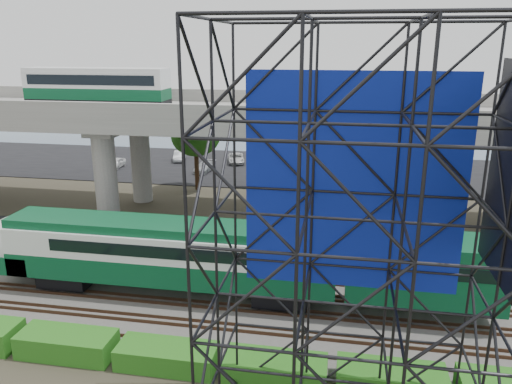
# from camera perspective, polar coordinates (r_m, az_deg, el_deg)

# --- Properties ---
(ground) EXTENTS (140.00, 140.00, 0.00)m
(ground) POSITION_cam_1_polar(r_m,az_deg,el_deg) (28.46, -8.99, -13.81)
(ground) COLOR #474233
(ground) RESTS_ON ground
(ballast_bed) EXTENTS (90.00, 12.00, 0.20)m
(ballast_bed) POSITION_cam_1_polar(r_m,az_deg,el_deg) (30.06, -7.74, -11.78)
(ballast_bed) COLOR slate
(ballast_bed) RESTS_ON ground
(service_road) EXTENTS (90.00, 5.00, 0.08)m
(service_road) POSITION_cam_1_polar(r_m,az_deg,el_deg) (37.46, -3.79, -5.82)
(service_road) COLOR black
(service_road) RESTS_ON ground
(parking_lot) EXTENTS (90.00, 18.00, 0.08)m
(parking_lot) POSITION_cam_1_polar(r_m,az_deg,el_deg) (59.44, 1.63, 2.71)
(parking_lot) COLOR black
(parking_lot) RESTS_ON ground
(harbor_water) EXTENTS (140.00, 40.00, 0.03)m
(harbor_water) POSITION_cam_1_polar(r_m,az_deg,el_deg) (80.80, 3.98, 6.38)
(harbor_water) COLOR #41516B
(harbor_water) RESTS_ON ground
(rail_tracks) EXTENTS (90.00, 9.52, 0.16)m
(rail_tracks) POSITION_cam_1_polar(r_m,az_deg,el_deg) (29.97, -7.76, -11.48)
(rail_tracks) COLOR #472D1E
(rail_tracks) RESTS_ON ballast_bed
(commuter_train) EXTENTS (29.30, 3.06, 4.30)m
(commuter_train) POSITION_cam_1_polar(r_m,az_deg,el_deg) (28.54, -5.88, -7.09)
(commuter_train) COLOR black
(commuter_train) RESTS_ON rail_tracks
(overpass) EXTENTS (80.00, 12.00, 12.40)m
(overpass) POSITION_cam_1_polar(r_m,az_deg,el_deg) (40.65, -3.34, 7.95)
(overpass) COLOR #9E9B93
(overpass) RESTS_ON ground
(scaffold_tower) EXTENTS (9.36, 6.36, 15.00)m
(scaffold_tower) POSITION_cam_1_polar(r_m,az_deg,el_deg) (16.57, 10.87, -8.08)
(scaffold_tower) COLOR black
(scaffold_tower) RESTS_ON ground
(hedge_strip) EXTENTS (34.60, 1.80, 1.20)m
(hedge_strip) POSITION_cam_1_polar(r_m,az_deg,el_deg) (24.46, -10.11, -17.90)
(hedge_strip) COLOR #1E6116
(hedge_strip) RESTS_ON ground
(trees) EXTENTS (40.94, 16.94, 7.69)m
(trees) POSITION_cam_1_polar(r_m,az_deg,el_deg) (42.31, -8.25, 4.51)
(trees) COLOR #382314
(trees) RESTS_ON ground
(suv) EXTENTS (4.69, 2.39, 1.27)m
(suv) POSITION_cam_1_polar(r_m,az_deg,el_deg) (40.58, -18.41, -3.86)
(suv) COLOR black
(suv) RESTS_ON service_road
(parked_cars) EXTENTS (36.48, 9.24, 1.22)m
(parked_cars) POSITION_cam_1_polar(r_m,az_deg,el_deg) (58.90, 2.39, 3.19)
(parked_cars) COLOR silver
(parked_cars) RESTS_ON parking_lot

